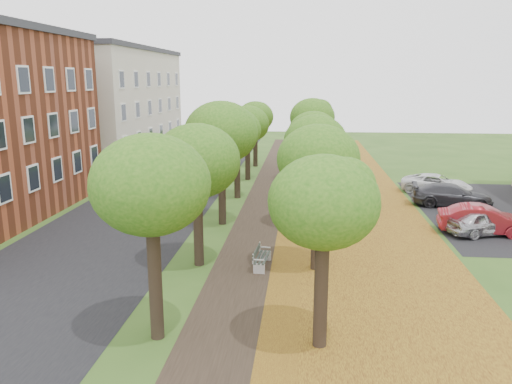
% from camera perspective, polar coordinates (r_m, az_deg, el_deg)
% --- Properties ---
extents(ground, '(120.00, 120.00, 0.00)m').
position_cam_1_polar(ground, '(15.37, -2.92, -16.61)').
color(ground, '#2D4C19').
rests_on(ground, ground).
extents(street_asphalt, '(8.00, 70.00, 0.01)m').
position_cam_1_polar(street_asphalt, '(30.74, -12.73, -1.71)').
color(street_asphalt, black).
rests_on(street_asphalt, ground).
extents(footpath, '(3.20, 70.00, 0.01)m').
position_cam_1_polar(footpath, '(29.29, 1.36, -2.11)').
color(footpath, black).
rests_on(footpath, ground).
extents(leaf_verge, '(7.50, 70.00, 0.01)m').
position_cam_1_polar(leaf_verge, '(29.37, 11.14, -2.31)').
color(leaf_verge, olive).
rests_on(leaf_verge, ground).
extents(parking_lot, '(9.00, 16.00, 0.01)m').
position_cam_1_polar(parking_lot, '(32.29, 26.16, -2.03)').
color(parking_lot, black).
rests_on(parking_lot, ground).
extents(tree_row_west, '(3.45, 33.45, 5.99)m').
position_cam_1_polar(tree_row_west, '(28.71, -3.01, 6.67)').
color(tree_row_west, black).
rests_on(tree_row_west, ground).
extents(tree_row_east, '(3.45, 33.45, 5.99)m').
position_cam_1_polar(tree_row_east, '(28.40, 6.68, 6.53)').
color(tree_row_east, black).
rests_on(tree_row_east, ground).
extents(building_cream, '(10.30, 20.30, 10.40)m').
position_cam_1_polar(building_cream, '(50.05, -17.08, 9.59)').
color(building_cream, beige).
rests_on(building_cream, ground).
extents(bench, '(0.64, 1.71, 0.79)m').
position_cam_1_polar(bench, '(20.58, 0.58, -7.47)').
color(bench, '#28322C').
rests_on(bench, ground).
extents(car_silver, '(4.18, 2.78, 1.32)m').
position_cam_1_polar(car_silver, '(27.12, 24.66, -3.09)').
color(car_silver, '#B3B2B7').
rests_on(car_silver, ground).
extents(car_red, '(4.46, 2.11, 1.41)m').
position_cam_1_polar(car_red, '(27.25, 24.56, -2.91)').
color(car_red, maroon).
rests_on(car_red, ground).
extents(car_grey, '(4.89, 2.54, 1.35)m').
position_cam_1_polar(car_grey, '(32.34, 21.48, -0.35)').
color(car_grey, '#2F2F33').
rests_on(car_grey, ground).
extents(car_white, '(4.98, 3.50, 1.26)m').
position_cam_1_polar(car_white, '(35.77, 19.93, 0.89)').
color(car_white, silver).
rests_on(car_white, ground).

